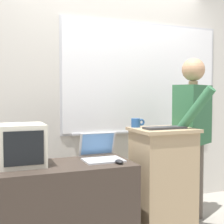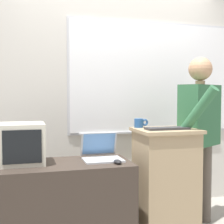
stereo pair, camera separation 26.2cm
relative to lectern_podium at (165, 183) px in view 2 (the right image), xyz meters
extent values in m
cube|color=beige|center=(-0.27, 0.89, 0.95)|extent=(6.40, 0.12, 2.90)
cube|color=#B7B7BC|center=(0.22, 0.82, 0.99)|extent=(1.98, 0.02, 1.28)
cube|color=white|center=(0.22, 0.82, 0.99)|extent=(1.93, 0.02, 1.23)
cube|color=#B7B7BC|center=(0.22, 0.80, 0.36)|extent=(1.74, 0.04, 0.02)
cube|color=tan|center=(0.00, 0.00, -0.02)|extent=(0.50, 0.43, 0.96)
cube|color=tan|center=(0.00, 0.00, 0.48)|extent=(0.54, 0.47, 0.03)
cube|color=#382D26|center=(-0.90, -0.01, -0.13)|extent=(1.08, 0.54, 0.73)
cylinder|color=brown|center=(0.32, 0.09, -0.10)|extent=(0.13, 0.13, 0.79)
cylinder|color=brown|center=(0.54, 0.22, -0.10)|extent=(0.13, 0.13, 0.79)
cube|color=#2D603D|center=(0.43, 0.15, 0.59)|extent=(0.51, 0.42, 0.59)
cylinder|color=tan|center=(0.43, 0.15, 0.91)|extent=(0.09, 0.09, 0.04)
sphere|color=tan|center=(0.43, 0.15, 1.04)|extent=(0.23, 0.23, 0.23)
cylinder|color=#2D603D|center=(0.21, -0.14, 0.63)|extent=(0.28, 0.40, 0.50)
cylinder|color=#2D603D|center=(0.65, 0.28, 0.57)|extent=(0.08, 0.08, 0.56)
cube|color=#B7BABF|center=(-0.58, -0.01, 0.24)|extent=(0.33, 0.24, 0.01)
cube|color=#B7BABF|center=(-0.58, 0.14, 0.36)|extent=(0.32, 0.08, 0.21)
cube|color=#598CCC|center=(-0.58, 0.14, 0.36)|extent=(0.29, 0.07, 0.19)
cube|color=#2D2D30|center=(-0.02, -0.06, 0.50)|extent=(0.38, 0.14, 0.02)
ellipsoid|color=black|center=(-0.50, -0.16, 0.25)|extent=(0.06, 0.10, 0.03)
cube|color=beige|center=(-1.24, 0.06, 0.40)|extent=(0.35, 0.35, 0.33)
cube|color=black|center=(-1.24, -0.11, 0.40)|extent=(0.29, 0.01, 0.26)
cylinder|color=#234C84|center=(-0.20, 0.16, 0.53)|extent=(0.08, 0.08, 0.08)
torus|color=#234C84|center=(-0.14, 0.16, 0.54)|extent=(0.07, 0.02, 0.07)
camera|label=1|loc=(-1.46, -2.46, 0.79)|focal=50.00mm
camera|label=2|loc=(-1.21, -2.54, 0.79)|focal=50.00mm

